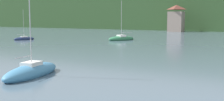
{
  "coord_description": "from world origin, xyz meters",
  "views": [
    {
      "loc": [
        13.29,
        24.44,
        4.58
      ],
      "look_at": [
        0.0,
        48.62,
        1.31
      ],
      "focal_mm": 43.96,
      "sensor_mm": 36.0,
      "label": 1
    }
  ],
  "objects": [
    {
      "name": "sailboat_far_0",
      "position": [
        -12.32,
        75.04,
        0.33
      ],
      "size": [
        4.74,
        6.31,
        8.49
      ],
      "rotation": [
        0.0,
        0.0,
        4.21
      ],
      "color": "#2D754C",
      "rests_on": "ground_plane"
    },
    {
      "name": "shore_building_west",
      "position": [
        -12.41,
        115.99,
        4.35
      ],
      "size": [
        4.95,
        4.73,
        8.96
      ],
      "color": "gray",
      "rests_on": "ground_plane"
    },
    {
      "name": "sailboat_mid_5",
      "position": [
        -2.68,
        40.19,
        0.33
      ],
      "size": [
        3.09,
        6.68,
        9.19
      ],
      "rotation": [
        0.0,
        0.0,
        1.74
      ],
      "color": "teal",
      "rests_on": "ground_plane"
    },
    {
      "name": "sailboat_far_1",
      "position": [
        -30.67,
        65.97,
        0.24
      ],
      "size": [
        2.76,
        4.45,
        6.56
      ],
      "rotation": [
        0.0,
        0.0,
        1.18
      ],
      "color": "navy",
      "rests_on": "ground_plane"
    }
  ]
}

